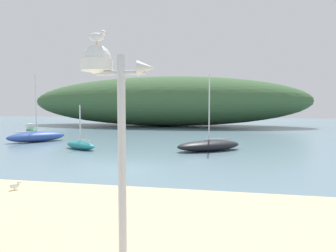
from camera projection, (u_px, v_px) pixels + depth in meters
The scene contains 9 objects.
ground_plane at pixel (121, 168), 13.31m from camera, with size 120.00×120.00×0.00m, color slate.
distant_hill at pixel (164, 101), 42.27m from camera, with size 38.74×12.29×6.78m, color #3D6038.
mast_structure at pixel (107, 90), 4.47m from camera, with size 1.10×0.47×3.42m.
seagull_on_radar at pixel (97, 36), 4.45m from camera, with size 0.30×0.16×0.21m.
sailboat_inner_mooring at pixel (37, 136), 23.24m from camera, with size 3.79×4.28×5.11m.
motorboat_outer_mooring at pixel (31, 130), 30.86m from camera, with size 2.35×2.08×0.94m.
sailboat_off_point at pixel (81, 145), 19.20m from camera, with size 2.80×2.06×2.79m.
sailboat_west_reach at pixel (209, 145), 18.54m from camera, with size 4.34×3.63×4.63m.
seagull_by_mast at pixel (15, 185), 9.16m from camera, with size 0.27×0.35×0.26m.
Camera 1 is at (4.58, -12.51, 2.71)m, focal length 32.55 mm.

